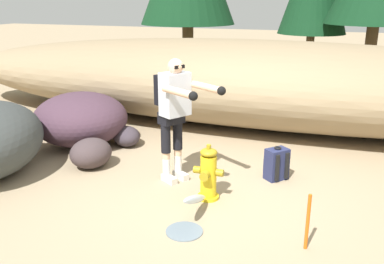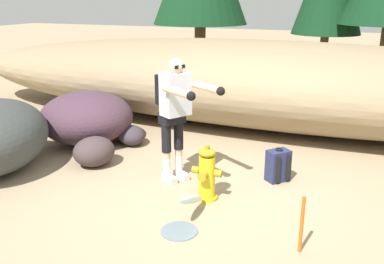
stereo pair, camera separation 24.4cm
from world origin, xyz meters
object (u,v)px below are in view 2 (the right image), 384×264
at_px(fire_hydrant, 207,175).
at_px(utility_worker, 175,105).
at_px(boulder_outlier, 131,135).
at_px(boulder_mid, 87,117).
at_px(boulder_small, 94,151).
at_px(survey_stake, 302,225).
at_px(spare_backpack, 278,166).

xyz_separation_m(fire_hydrant, utility_worker, (-0.58, 0.36, 0.74)).
relative_size(utility_worker, boulder_outlier, 2.98).
relative_size(boulder_mid, boulder_small, 2.50).
bearing_deg(boulder_mid, boulder_outlier, 12.47).
bearing_deg(boulder_outlier, boulder_mid, -167.53).
xyz_separation_m(utility_worker, boulder_mid, (-2.09, 0.89, -0.62)).
bearing_deg(survey_stake, boulder_outlier, 145.97).
height_order(spare_backpack, boulder_outlier, spare_backpack).
distance_m(utility_worker, spare_backpack, 1.63).
xyz_separation_m(boulder_small, survey_stake, (3.20, -1.11, 0.08)).
height_order(spare_backpack, survey_stake, survey_stake).
bearing_deg(survey_stake, spare_backpack, 108.98).
height_order(fire_hydrant, boulder_small, fire_hydrant).
bearing_deg(fire_hydrant, boulder_mid, 155.01).
bearing_deg(boulder_outlier, survey_stake, -34.03).
xyz_separation_m(fire_hydrant, survey_stake, (1.26, -0.72, -0.03)).
bearing_deg(boulder_small, fire_hydrant, -11.28).
xyz_separation_m(utility_worker, boulder_small, (-1.36, 0.03, -0.85)).
distance_m(spare_backpack, boulder_outlier, 2.67).
bearing_deg(spare_backpack, utility_worker, 64.59).
height_order(spare_backpack, boulder_mid, boulder_mid).
height_order(boulder_mid, survey_stake, boulder_mid).
distance_m(utility_worker, boulder_mid, 2.36).
relative_size(utility_worker, spare_backpack, 3.58).
bearing_deg(fire_hydrant, utility_worker, 148.48).
distance_m(boulder_outlier, survey_stake, 3.83).
bearing_deg(survey_stake, boulder_mid, 153.41).
distance_m(boulder_small, survey_stake, 3.39).
distance_m(boulder_mid, survey_stake, 4.40).
xyz_separation_m(boulder_mid, boulder_small, (0.73, -0.86, -0.22)).
xyz_separation_m(spare_backpack, boulder_small, (-2.65, -0.50, 0.00)).
bearing_deg(utility_worker, boulder_mid, -171.90).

